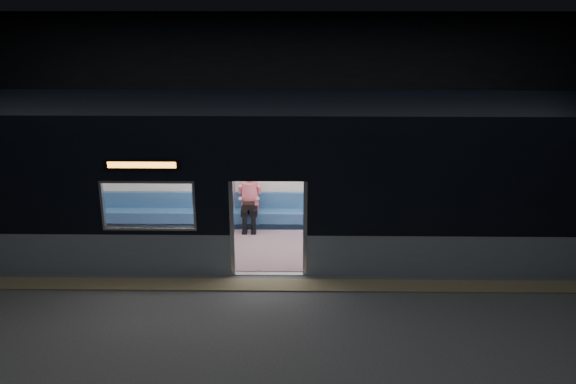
{
  "coord_description": "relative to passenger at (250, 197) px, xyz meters",
  "views": [
    {
      "loc": [
        0.56,
        -10.34,
        5.74
      ],
      "look_at": [
        0.38,
        2.3,
        1.39
      ],
      "focal_mm": 38.0,
      "sensor_mm": 36.0,
      "label": 1
    }
  ],
  "objects": [
    {
      "name": "station_floor",
      "position": [
        0.57,
        -3.55,
        -0.82
      ],
      "size": [
        24.0,
        14.0,
        0.01
      ],
      "primitive_type": "cube",
      "color": "#47494C",
      "rests_on": "ground"
    },
    {
      "name": "station_envelope",
      "position": [
        0.57,
        -3.55,
        2.85
      ],
      "size": [
        24.0,
        14.0,
        5.0
      ],
      "color": "black",
      "rests_on": "station_floor"
    },
    {
      "name": "tactile_strip",
      "position": [
        0.57,
        -3.0,
        -0.8
      ],
      "size": [
        22.8,
        0.5,
        0.03
      ],
      "primitive_type": "cube",
      "color": "#8C7F59",
      "rests_on": "station_floor"
    },
    {
      "name": "metro_car",
      "position": [
        0.57,
        -1.0,
        1.03
      ],
      "size": [
        18.0,
        3.04,
        3.35
      ],
      "color": "#8E9AA9",
      "rests_on": "station_floor"
    },
    {
      "name": "transit_map",
      "position": [
        4.12,
        0.31,
        0.69
      ],
      "size": [
        1.08,
        0.03,
        0.7
      ],
      "primitive_type": "cube",
      "color": "white",
      "rests_on": "metro_car"
    },
    {
      "name": "passenger",
      "position": [
        0.0,
        0.0,
        0.0
      ],
      "size": [
        0.43,
        0.72,
        1.4
      ],
      "rotation": [
        0.0,
        0.0,
        -0.13
      ],
      "color": "black",
      "rests_on": "metro_car"
    },
    {
      "name": "handbag",
      "position": [
        -0.01,
        -0.23,
        -0.13
      ],
      "size": [
        0.33,
        0.3,
        0.14
      ],
      "primitive_type": "cube",
      "rotation": [
        0.0,
        0.0,
        0.23
      ],
      "color": "black",
      "rests_on": "passenger"
    }
  ]
}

